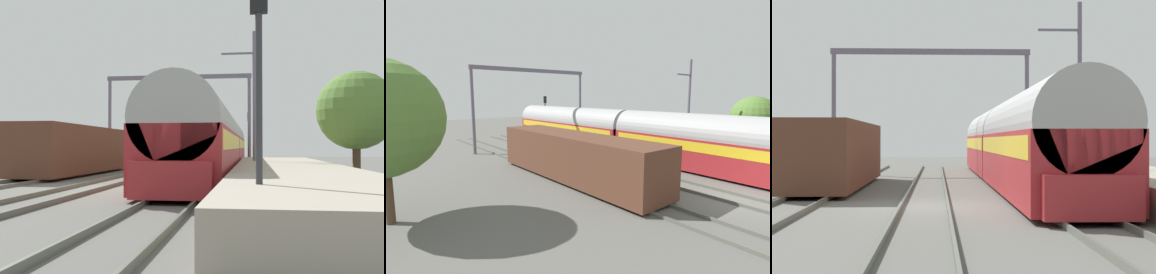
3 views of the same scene
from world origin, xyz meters
TOP-DOWN VIEW (x-y plane):
  - ground at (0.00, 0.00)m, footprint 120.00×120.00m
  - track_far_west at (-4.09, 0.00)m, footprint 1.52×60.00m
  - track_west at (0.00, 0.00)m, footprint 1.52×60.00m
  - platform at (7.91, 2.00)m, footprint 4.40×28.00m
  - passenger_train at (4.09, 11.38)m, footprint 2.93×32.85m
  - freight_car at (-4.09, 8.32)m, footprint 2.80×13.00m
  - person_crossing at (5.30, 14.90)m, footprint 0.27×0.42m
  - railway_signal_far at (6.01, 27.48)m, footprint 0.36×0.30m
  - catenary_gantry at (0.00, 20.24)m, footprint 12.58×0.28m
  - catenary_pole_east_mid at (6.44, 7.00)m, footprint 1.90×0.20m
  - tree_east_background at (11.15, 3.92)m, footprint 3.64×3.64m

SIDE VIEW (x-z plane):
  - ground at x=0.00m, z-range 0.00..0.00m
  - track_far_west at x=-4.09m, z-range 0.00..0.16m
  - track_west at x=0.00m, z-range 0.00..0.16m
  - platform at x=7.91m, z-range 0.00..0.90m
  - person_crossing at x=5.30m, z-range 0.16..1.89m
  - freight_car at x=-4.09m, z-range 0.12..2.82m
  - passenger_train at x=4.09m, z-range 0.06..3.88m
  - railway_signal_far at x=6.01m, z-range 0.71..5.84m
  - tree_east_background at x=11.15m, z-range 0.75..5.93m
  - catenary_pole_east_mid at x=6.44m, z-range 0.15..8.15m
  - catenary_gantry at x=0.00m, z-range 1.71..9.57m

